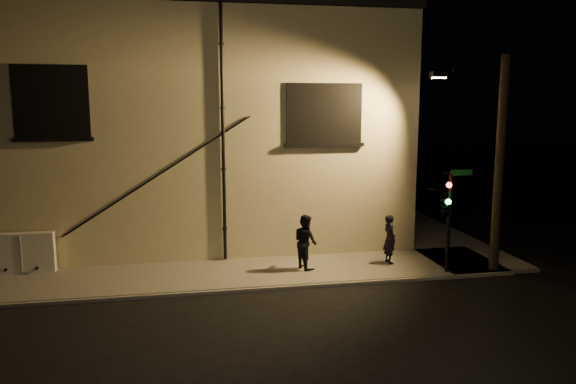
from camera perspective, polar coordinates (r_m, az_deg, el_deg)
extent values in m
plane|color=black|center=(16.66, 0.75, -9.73)|extent=(90.00, 90.00, 0.00)
cube|color=#66645B|center=(17.75, -9.89, -8.45)|extent=(20.00, 3.00, 0.12)
cube|color=#66645B|center=(25.92, 11.29, -2.83)|extent=(3.00, 16.00, 0.12)
cube|color=#C6BC8E|center=(24.45, -10.55, 6.39)|extent=(16.00, 12.00, 8.50)
cube|color=black|center=(24.63, -10.87, 16.66)|extent=(16.20, 12.20, 0.30)
cube|color=black|center=(18.78, -22.89, 8.48)|extent=(2.20, 0.10, 2.20)
cube|color=black|center=(18.80, -22.88, 8.48)|extent=(1.98, 0.05, 1.98)
cube|color=black|center=(19.02, 3.70, 7.99)|extent=(2.60, 0.10, 2.00)
cube|color=#A5B28C|center=(19.04, 3.69, 7.99)|extent=(2.38, 0.05, 1.78)
cylinder|color=black|center=(18.43, -6.61, 5.75)|extent=(0.11, 0.11, 8.30)
cylinder|color=black|center=(18.55, -13.34, 1.52)|extent=(5.96, 0.04, 3.75)
cylinder|color=black|center=(18.53, -12.97, 1.71)|extent=(5.96, 0.04, 3.75)
cube|color=silver|center=(19.34, -25.40, -5.62)|extent=(1.93, 0.32, 1.27)
imported|color=black|center=(18.79, 10.28, -4.72)|extent=(0.45, 0.63, 1.62)
imported|color=black|center=(17.90, 1.79, -5.06)|extent=(0.91, 1.02, 1.75)
cylinder|color=black|center=(18.10, 16.01, -3.10)|extent=(0.12, 0.12, 3.08)
imported|color=black|center=(17.77, 15.64, -1.16)|extent=(0.81, 1.89, 0.75)
sphere|color=#FF140C|center=(17.52, 16.05, 0.69)|extent=(0.17, 0.17, 0.17)
sphere|color=#14FF3F|center=(17.60, 15.97, -0.96)|extent=(0.17, 0.17, 0.17)
cube|color=#0C4C1E|center=(18.00, 17.23, 1.90)|extent=(0.70, 0.03, 0.18)
cylinder|color=black|center=(18.55, 20.68, 2.42)|extent=(0.28, 0.28, 6.80)
cylinder|color=black|center=(18.53, 18.15, 11.63)|extent=(1.73, 0.95, 0.10)
cube|color=black|center=(18.65, 15.11, 11.46)|extent=(0.55, 0.28, 0.18)
cube|color=#FFC672|center=(18.65, 15.10, 11.15)|extent=(0.42, 0.20, 0.04)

